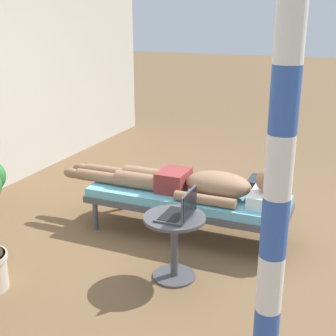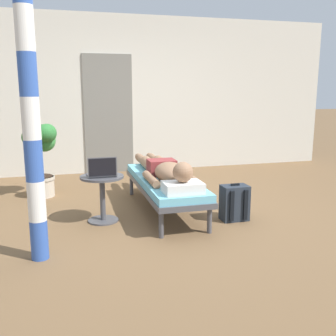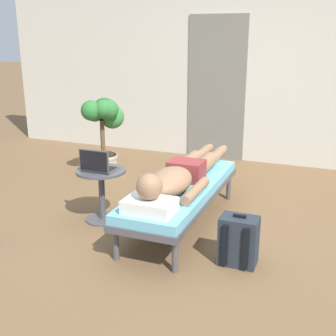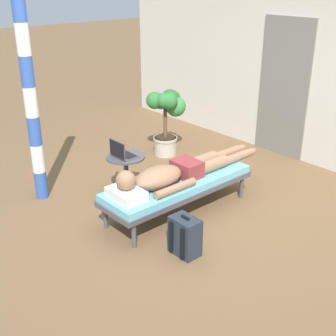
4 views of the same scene
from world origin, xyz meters
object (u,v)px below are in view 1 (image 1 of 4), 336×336
(person_reclining, at_px, (193,183))
(lounge_chair, at_px, (187,199))
(side_table, at_px, (174,236))
(porch_post, at_px, (279,167))
(laptop, at_px, (181,210))
(backpack, at_px, (258,197))

(person_reclining, bearing_deg, lounge_chair, 90.00)
(side_table, distance_m, porch_post, 1.37)
(side_table, xyz_separation_m, laptop, (0.00, -0.05, 0.23))
(side_table, bearing_deg, porch_post, -127.05)
(lounge_chair, relative_size, porch_post, 0.77)
(person_reclining, bearing_deg, backpack, -34.55)
(laptop, xyz_separation_m, porch_post, (-0.64, -0.80, 0.64))
(side_table, bearing_deg, laptop, -90.00)
(backpack, bearing_deg, porch_post, -166.36)
(person_reclining, distance_m, backpack, 0.88)
(laptop, distance_m, porch_post, 1.21)
(person_reclining, relative_size, side_table, 4.15)
(side_table, bearing_deg, backpack, -13.33)
(side_table, relative_size, backpack, 1.23)
(laptop, relative_size, backpack, 0.73)
(person_reclining, distance_m, side_table, 0.79)
(person_reclining, height_order, side_table, person_reclining)
(lounge_chair, distance_m, side_table, 0.78)
(lounge_chair, relative_size, laptop, 6.08)
(person_reclining, distance_m, laptop, 0.79)
(porch_post, bearing_deg, laptop, 51.21)
(lounge_chair, xyz_separation_m, side_table, (-0.76, -0.18, 0.01))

